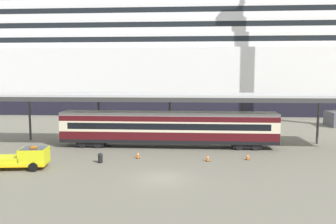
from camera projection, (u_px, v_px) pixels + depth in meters
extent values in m
plane|color=#6C695B|center=(162.00, 178.00, 27.26)|extent=(400.00, 400.00, 0.00)
cube|color=black|center=(136.00, 101.00, 80.14)|extent=(172.05, 23.54, 4.16)
cube|color=white|center=(136.00, 72.00, 79.38)|extent=(172.05, 23.54, 9.71)
cube|color=white|center=(136.00, 45.00, 78.68)|extent=(158.28, 21.66, 2.97)
cube|color=black|center=(127.00, 39.00, 67.97)|extent=(151.40, 0.12, 1.07)
cube|color=white|center=(136.00, 32.00, 78.36)|extent=(151.95, 20.79, 2.97)
cube|color=black|center=(127.00, 25.00, 68.08)|extent=(145.34, 0.12, 1.07)
cube|color=white|center=(135.00, 19.00, 78.03)|extent=(145.62, 19.93, 2.97)
cube|color=black|center=(127.00, 10.00, 68.18)|extent=(139.29, 0.12, 1.07)
cube|color=white|center=(135.00, 6.00, 77.70)|extent=(139.29, 19.06, 2.97)
cube|color=#BCBCBC|center=(168.00, 95.00, 38.95)|extent=(45.00, 6.06, 0.25)
cube|color=#353535|center=(167.00, 100.00, 36.09)|extent=(45.00, 0.20, 0.50)
cylinder|color=#353535|center=(30.00, 117.00, 43.09)|extent=(0.28, 0.28, 5.93)
cylinder|color=#353535|center=(99.00, 118.00, 42.50)|extent=(0.28, 0.28, 5.93)
cylinder|color=#353535|center=(170.00, 118.00, 41.90)|extent=(0.28, 0.28, 5.93)
cylinder|color=#353535|center=(243.00, 119.00, 41.31)|extent=(0.28, 0.28, 5.93)
cylinder|color=#353535|center=(318.00, 120.00, 40.72)|extent=(0.28, 0.28, 5.93)
cube|color=black|center=(168.00, 140.00, 39.03)|extent=(24.77, 2.80, 0.40)
cube|color=#470F14|center=(168.00, 134.00, 38.96)|extent=(24.77, 2.80, 0.90)
cube|color=beige|center=(168.00, 125.00, 38.84)|extent=(24.77, 2.80, 1.20)
cube|color=black|center=(167.00, 127.00, 37.48)|extent=(22.79, 0.08, 0.72)
cube|color=#470F14|center=(168.00, 118.00, 38.74)|extent=(24.77, 2.80, 0.60)
cube|color=#A4A4A4|center=(168.00, 113.00, 38.69)|extent=(24.77, 2.69, 0.36)
cube|color=black|center=(93.00, 142.00, 39.66)|extent=(3.20, 2.35, 0.50)
cylinder|color=black|center=(82.00, 144.00, 38.56)|extent=(0.84, 0.12, 0.84)
cylinder|color=black|center=(98.00, 145.00, 38.44)|extent=(0.84, 0.12, 0.84)
cube|color=black|center=(246.00, 144.00, 38.49)|extent=(3.20, 2.35, 0.50)
cylinder|color=black|center=(239.00, 147.00, 37.38)|extent=(0.84, 0.12, 0.84)
cylinder|color=black|center=(256.00, 147.00, 37.26)|extent=(0.84, 0.12, 0.84)
cube|color=yellow|center=(18.00, 162.00, 29.99)|extent=(5.41, 2.65, 0.36)
cube|color=#F2B20C|center=(18.00, 164.00, 30.00)|extent=(5.42, 2.67, 0.12)
cube|color=yellow|center=(34.00, 154.00, 30.00)|extent=(2.52, 2.20, 1.10)
cube|color=#19232D|center=(34.00, 150.00, 29.96)|extent=(2.30, 2.09, 0.44)
cube|color=orange|center=(34.00, 147.00, 29.93)|extent=(0.58, 0.27, 0.16)
cube|color=yellow|center=(6.00, 159.00, 29.88)|extent=(3.13, 2.28, 0.36)
cylinder|color=black|center=(40.00, 161.00, 31.10)|extent=(0.83, 0.35, 0.80)
cylinder|color=black|center=(33.00, 167.00, 29.12)|extent=(0.83, 0.35, 0.80)
cylinder|color=black|center=(3.00, 162.00, 30.90)|extent=(0.83, 0.35, 0.80)
cube|color=black|center=(247.00, 160.00, 33.27)|extent=(0.36, 0.36, 0.04)
cone|color=#EA590F|center=(248.00, 156.00, 33.23)|extent=(0.30, 0.30, 0.67)
cylinder|color=white|center=(248.00, 156.00, 33.23)|extent=(0.17, 0.17, 0.09)
cube|color=black|center=(138.00, 158.00, 33.79)|extent=(0.36, 0.36, 0.04)
cone|color=#EA590F|center=(138.00, 154.00, 33.75)|extent=(0.30, 0.30, 0.72)
cylinder|color=white|center=(138.00, 154.00, 33.74)|extent=(0.17, 0.17, 0.10)
cube|color=black|center=(208.00, 161.00, 32.65)|extent=(0.36, 0.36, 0.04)
cone|color=#EA590F|center=(208.00, 157.00, 32.61)|extent=(0.30, 0.30, 0.71)
cylinder|color=white|center=(208.00, 157.00, 32.61)|extent=(0.17, 0.17, 0.10)
cylinder|color=black|center=(100.00, 159.00, 32.05)|extent=(0.44, 0.44, 0.70)
sphere|color=black|center=(100.00, 155.00, 32.01)|extent=(0.48, 0.48, 0.48)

